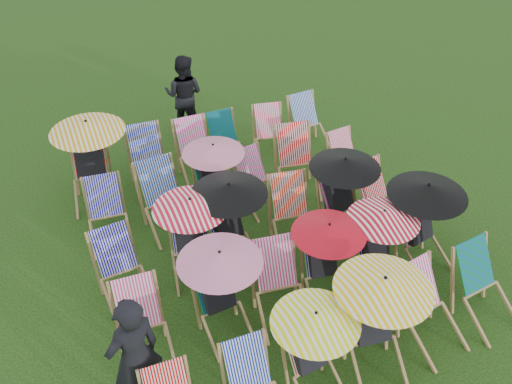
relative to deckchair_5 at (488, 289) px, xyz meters
name	(u,v)px	position (x,y,z in m)	size (l,w,h in m)	color
ground	(267,253)	(-2.11, 2.17, -0.50)	(100.00, 100.00, 0.00)	black
deckchair_2	(315,353)	(-2.54, -0.08, 0.13)	(1.00, 1.07, 1.18)	#9B7748
deckchair_3	(378,323)	(-1.72, -0.06, 0.22)	(1.14, 1.21, 1.35)	#9B7748
deckchair_4	(432,311)	(-0.88, -0.02, 0.00)	(0.81, 1.01, 1.00)	#9B7748
deckchair_5	(488,289)	(0.00, 0.00, 0.00)	(0.76, 0.98, 1.00)	#9B7748
deckchair_6	(143,328)	(-4.21, 1.13, -0.02)	(0.67, 0.91, 0.95)	#9B7748
deckchair_7	(222,293)	(-3.20, 1.14, 0.16)	(1.06, 1.12, 1.25)	#9B7748
deckchair_8	(281,288)	(-2.43, 1.06, 0.00)	(0.78, 1.00, 1.00)	#9B7748
deckchair_9	(326,261)	(-1.72, 1.16, 0.12)	(0.98, 1.04, 1.17)	#9B7748
deckchair_10	(379,246)	(-0.93, 1.11, 0.12)	(0.98, 1.05, 1.16)	#9B7748
deckchair_11	(424,224)	(-0.15, 1.19, 0.19)	(1.10, 1.20, 1.31)	#9B7748
deckchair_12	(122,271)	(-4.23, 2.17, -0.02)	(0.72, 0.94, 0.95)	#9B7748
deckchair_13	(191,237)	(-3.23, 2.27, 0.15)	(1.04, 1.10, 1.23)	#9B7748
deckchair_14	(231,223)	(-2.63, 2.30, 0.18)	(1.08, 1.17, 1.28)	#9B7748
deckchair_15	(294,215)	(-1.64, 2.29, -0.01)	(0.78, 0.99, 0.98)	#9B7748
deckchair_16	(344,195)	(-0.83, 2.23, 0.17)	(1.06, 1.15, 1.26)	#9B7748
deckchair_17	(380,198)	(-0.20, 2.16, -0.03)	(0.77, 0.96, 0.94)	#9B7748
deckchair_18	(107,215)	(-4.18, 3.41, -0.03)	(0.70, 0.91, 0.93)	#9B7748
deckchair_19	(166,201)	(-3.29, 3.35, 0.02)	(0.75, 1.00, 1.03)	#9B7748
deckchair_20	(214,177)	(-2.45, 3.48, 0.12)	(0.98, 1.03, 1.16)	#9B7748
deckchair_21	(258,182)	(-1.78, 3.31, -0.05)	(0.74, 0.92, 0.89)	#9B7748
deckchair_22	(298,163)	(-1.00, 3.45, 0.02)	(0.84, 1.05, 1.03)	#9B7748
deckchair_23	(348,159)	(-0.08, 3.34, -0.09)	(0.62, 0.80, 0.82)	#9B7748
deckchair_24	(90,161)	(-4.18, 4.52, 0.24)	(1.18, 1.26, 1.40)	#9B7748
deckchair_25	(149,161)	(-3.25, 4.51, -0.01)	(0.70, 0.94, 0.98)	#9B7748
deckchair_26	(197,152)	(-2.42, 4.45, -0.02)	(0.65, 0.90, 0.96)	#9B7748
deckchair_27	(227,143)	(-1.83, 4.59, -0.05)	(0.59, 0.83, 0.89)	#9B7748
deckchair_28	(271,135)	(-1.01, 4.49, -0.05)	(0.75, 0.92, 0.89)	#9B7748
deckchair_29	(310,124)	(-0.19, 4.55, -0.04)	(0.66, 0.88, 0.92)	#9B7748
person_left	(135,356)	(-4.42, 0.49, 0.36)	(0.62, 0.41, 1.71)	black
person_rear	(184,95)	(-2.15, 5.95, 0.29)	(0.76, 0.60, 1.57)	black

